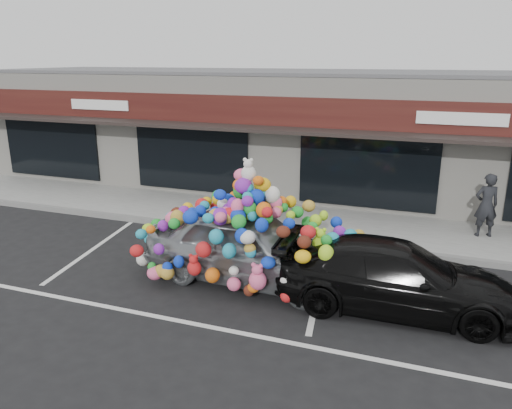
% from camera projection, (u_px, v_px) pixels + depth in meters
% --- Properties ---
extents(ground, '(90.00, 90.00, 0.00)m').
position_uv_depth(ground, '(201.00, 269.00, 11.73)').
color(ground, black).
rests_on(ground, ground).
extents(shop_building, '(24.00, 7.20, 4.31)m').
position_uv_depth(shop_building, '(299.00, 130.00, 18.71)').
color(shop_building, silver).
rests_on(shop_building, ground).
extents(sidewalk, '(26.00, 3.00, 0.15)m').
position_uv_depth(sidewalk, '(259.00, 217.00, 15.31)').
color(sidewalk, gray).
rests_on(sidewalk, ground).
extents(kerb, '(26.00, 0.18, 0.16)m').
position_uv_depth(kerb, '(240.00, 232.00, 13.96)').
color(kerb, slate).
rests_on(kerb, ground).
extents(parking_stripe_left, '(0.73, 4.37, 0.01)m').
position_uv_depth(parking_stripe_left, '(93.00, 249.00, 12.96)').
color(parking_stripe_left, silver).
rests_on(parking_stripe_left, ground).
extents(parking_stripe_mid, '(0.73, 4.37, 0.01)m').
position_uv_depth(parking_stripe_mid, '(319.00, 284.00, 10.98)').
color(parking_stripe_mid, silver).
rests_on(parking_stripe_mid, ground).
extents(lane_line, '(14.00, 0.12, 0.01)m').
position_uv_depth(lane_line, '(244.00, 334.00, 9.00)').
color(lane_line, silver).
rests_on(lane_line, ground).
extents(toy_car, '(3.33, 5.03, 2.87)m').
position_uv_depth(toy_car, '(249.00, 239.00, 10.91)').
color(toy_car, '#A1A6AB').
rests_on(toy_car, ground).
extents(black_sedan, '(2.10, 4.73, 1.35)m').
position_uv_depth(black_sedan, '(396.00, 277.00, 9.72)').
color(black_sedan, black).
rests_on(black_sedan, ground).
extents(pedestrian_a, '(0.73, 0.60, 1.73)m').
position_uv_depth(pedestrian_a, '(486.00, 205.00, 13.24)').
color(pedestrian_a, '#222328').
rests_on(pedestrian_a, sidewalk).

